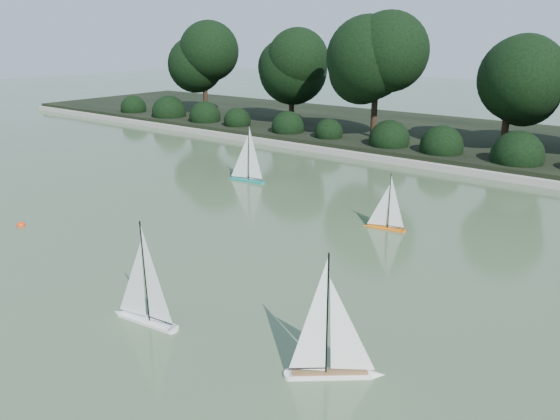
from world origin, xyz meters
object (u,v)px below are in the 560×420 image
sailboat_teal (244,171)px  sailboat_white_a (141,305)px  sailboat_white_b (338,357)px  race_buoy (21,226)px  sailboat_orange (383,219)px

sailboat_teal → sailboat_white_a: bearing=-59.5°
sailboat_white_b → sailboat_white_a: bearing=-168.6°
sailboat_white_b → race_buoy: (-7.41, 0.39, -0.23)m
sailboat_white_b → race_buoy: 7.42m
sailboat_white_b → sailboat_teal: (-6.23, 5.58, 0.01)m
sailboat_teal → race_buoy: size_ratio=9.38×
sailboat_white_a → sailboat_teal: sailboat_teal is taller
sailboat_white_a → sailboat_orange: bearing=80.8°
sailboat_white_b → sailboat_orange: bearing=111.8°
sailboat_white_a → sailboat_teal: size_ratio=0.96×
sailboat_white_b → sailboat_orange: 4.88m
sailboat_orange → race_buoy: sailboat_orange is taller
sailboat_white_a → race_buoy: size_ratio=9.05×
sailboat_orange → race_buoy: (-5.60, -4.13, -0.18)m
race_buoy → sailboat_orange: bearing=36.4°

